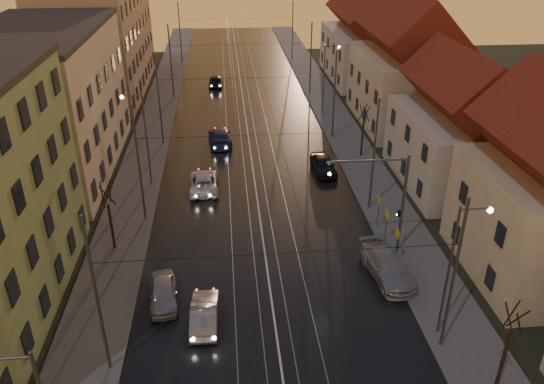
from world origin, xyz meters
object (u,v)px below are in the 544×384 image
object	(u,v)px
parked_left_3	(163,293)
parked_right_2	(323,165)
street_lamp_1	(457,259)
street_lamp_3	(327,73)
traffic_light_mast	(389,192)
driving_car_4	(216,81)
driving_car_1	(204,313)
street_lamp_2	(142,130)
driving_car_2	(204,182)
parked_right_1	(388,267)
driving_car_3	(220,137)

from	to	relation	value
parked_left_3	parked_right_2	world-z (taller)	parked_right_2
street_lamp_1	street_lamp_3	size ratio (longest dim) A/B	1.00
traffic_light_mast	parked_left_3	xyz separation A→B (m)	(-14.37, -3.92, -3.92)
traffic_light_mast	driving_car_4	size ratio (longest dim) A/B	1.65
street_lamp_3	traffic_light_mast	world-z (taller)	street_lamp_3
traffic_light_mast	driving_car_1	world-z (taller)	traffic_light_mast
street_lamp_1	driving_car_4	world-z (taller)	street_lamp_1
street_lamp_2	street_lamp_1	bearing A→B (deg)	-47.68
street_lamp_2	traffic_light_mast	distance (m)	20.89
street_lamp_2	driving_car_1	bearing A→B (deg)	-73.86
street_lamp_1	traffic_light_mast	xyz separation A→B (m)	(-1.11, 8.00, -0.29)
street_lamp_2	parked_right_2	distance (m)	15.87
driving_car_2	driving_car_4	xyz separation A→B (m)	(0.92, 30.20, 0.05)
parked_left_3	parked_right_2	bearing A→B (deg)	47.02
driving_car_2	parked_right_2	size ratio (longest dim) A/B	1.11
street_lamp_1	parked_left_3	xyz separation A→B (m)	(-15.48, 4.07, -4.21)
street_lamp_1	street_lamp_2	bearing A→B (deg)	132.32
traffic_light_mast	street_lamp_2	bearing A→B (deg)	144.93
street_lamp_1	parked_left_3	size ratio (longest dim) A/B	2.02
traffic_light_mast	parked_right_2	size ratio (longest dim) A/B	1.60
street_lamp_2	parked_right_2	size ratio (longest dim) A/B	1.78
traffic_light_mast	street_lamp_1	bearing A→B (deg)	-82.09
traffic_light_mast	parked_left_3	world-z (taller)	traffic_light_mast
street_lamp_1	parked_right_1	size ratio (longest dim) A/B	1.50
driving_car_4	parked_left_3	xyz separation A→B (m)	(-2.99, -44.66, -0.07)
street_lamp_1	parked_right_2	xyz separation A→B (m)	(-2.90, 20.83, -4.12)
street_lamp_3	driving_car_3	bearing A→B (deg)	-147.38
street_lamp_2	parked_left_3	xyz separation A→B (m)	(2.73, -15.93, -4.21)
driving_car_3	driving_car_4	distance (m)	20.42
driving_car_1	driving_car_2	bearing A→B (deg)	-87.59
driving_car_2	driving_car_3	xyz separation A→B (m)	(1.41, 9.79, 0.07)
street_lamp_3	driving_car_2	xyz separation A→B (m)	(-13.41, -17.47, -4.20)
driving_car_1	driving_car_2	size ratio (longest dim) A/B	0.84
street_lamp_1	street_lamp_3	bearing A→B (deg)	90.00
parked_left_3	parked_right_2	xyz separation A→B (m)	(12.57, 16.76, 0.09)
driving_car_1	parked_left_3	world-z (taller)	driving_car_1
street_lamp_2	traffic_light_mast	size ratio (longest dim) A/B	1.11
street_lamp_3	parked_right_2	bearing A→B (deg)	-100.84
parked_left_3	street_lamp_2	bearing A→B (deg)	93.63
street_lamp_2	traffic_light_mast	bearing A→B (deg)	-35.07
street_lamp_1	driving_car_2	distance (m)	23.26
street_lamp_1	traffic_light_mast	bearing A→B (deg)	97.91
parked_left_3	parked_right_1	xyz separation A→B (m)	(13.86, 1.21, 0.10)
street_lamp_1	driving_car_2	xyz separation A→B (m)	(-13.41, 18.53, -4.20)
street_lamp_1	driving_car_2	size ratio (longest dim) A/B	1.61
driving_car_1	driving_car_3	size ratio (longest dim) A/B	0.79
street_lamp_2	parked_right_1	bearing A→B (deg)	-41.56
parked_right_2	street_lamp_3	bearing A→B (deg)	75.85
parked_right_1	driving_car_3	bearing A→B (deg)	106.40
parked_right_2	driving_car_1	bearing A→B (deg)	-121.57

